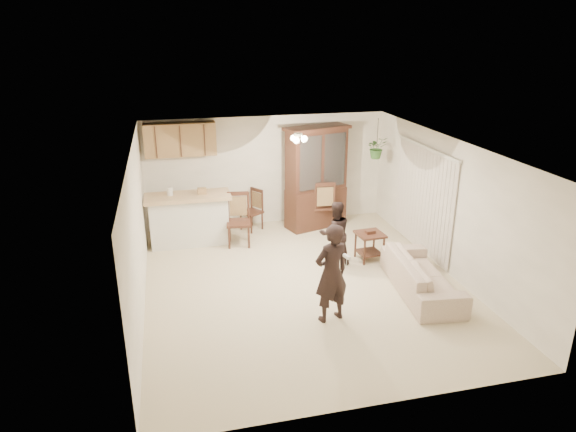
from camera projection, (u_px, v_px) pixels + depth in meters
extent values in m
plane|color=beige|center=(303.00, 284.00, 9.20)|extent=(6.50, 6.50, 0.00)
cube|color=silver|center=(305.00, 147.00, 8.34)|extent=(5.50, 6.50, 0.02)
cube|color=white|center=(267.00, 171.00, 11.74)|extent=(5.50, 0.02, 2.50)
cube|color=white|center=(379.00, 316.00, 5.80)|extent=(5.50, 0.02, 2.50)
cube|color=white|center=(137.00, 233.00, 8.17)|extent=(0.02, 6.50, 2.50)
cube|color=white|center=(449.00, 207.00, 9.37)|extent=(0.02, 6.50, 2.50)
cube|color=silver|center=(189.00, 221.00, 10.77)|extent=(1.60, 0.55, 1.00)
cube|color=tan|center=(188.00, 197.00, 10.58)|extent=(1.75, 0.70, 0.08)
cube|color=brown|center=(180.00, 139.00, 10.86)|extent=(1.50, 0.34, 0.70)
imported|color=#255421|center=(377.00, 148.00, 11.26)|extent=(0.43, 0.37, 0.48)
cylinder|color=black|center=(378.00, 133.00, 11.15)|extent=(0.01, 0.01, 0.65)
imported|color=beige|center=(422.00, 272.00, 8.82)|extent=(0.94, 1.94, 0.73)
imported|color=black|center=(332.00, 267.00, 7.79)|extent=(0.75, 0.60, 1.80)
imported|color=black|center=(335.00, 232.00, 9.76)|extent=(0.68, 0.54, 1.35)
cube|color=#351B13|center=(316.00, 207.00, 11.77)|extent=(1.45, 0.91, 0.90)
cube|color=#351B13|center=(316.00, 159.00, 11.38)|extent=(1.43, 0.85, 1.35)
cube|color=silver|center=(316.00, 159.00, 11.38)|extent=(1.13, 0.36, 1.19)
cube|color=#351B13|center=(317.00, 128.00, 11.14)|extent=(1.57, 0.97, 0.07)
cube|color=#351B13|center=(370.00, 234.00, 10.00)|extent=(0.55, 0.55, 0.04)
cube|color=#351B13|center=(369.00, 252.00, 10.13)|extent=(0.46, 0.46, 0.03)
cube|color=#351B13|center=(370.00, 232.00, 9.98)|extent=(0.19, 0.14, 0.06)
cube|color=#351B13|center=(239.00, 223.00, 10.72)|extent=(0.56, 0.56, 0.05)
cube|color=#A18650|center=(238.00, 209.00, 10.61)|extent=(0.36, 0.10, 0.43)
cube|color=#351B13|center=(238.00, 197.00, 10.52)|extent=(0.45, 0.11, 0.09)
cube|color=#351B13|center=(251.00, 212.00, 11.56)|extent=(0.57, 0.57, 0.04)
cube|color=#A18650|center=(251.00, 202.00, 11.48)|extent=(0.20, 0.27, 0.36)
cube|color=#351B13|center=(251.00, 192.00, 11.40)|extent=(0.24, 0.33, 0.07)
cube|color=#351B13|center=(323.00, 206.00, 11.70)|extent=(0.53, 0.53, 0.05)
cube|color=#A18650|center=(323.00, 194.00, 11.59)|extent=(0.37, 0.07, 0.43)
cube|color=#351B13|center=(323.00, 182.00, 11.49)|extent=(0.46, 0.08, 0.09)
cube|color=white|center=(347.00, 257.00, 7.37)|extent=(0.08, 0.15, 0.04)
cube|color=white|center=(341.00, 232.00, 9.46)|extent=(0.04, 0.11, 0.03)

